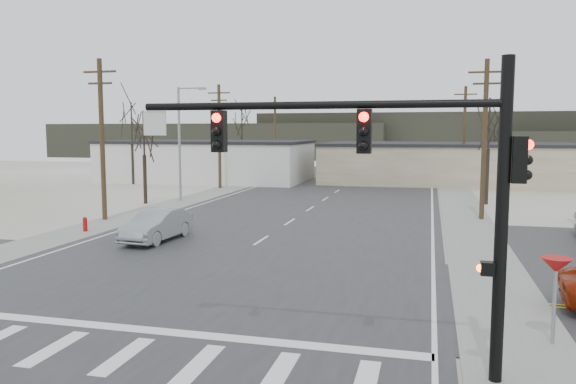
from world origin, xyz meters
name	(u,v)px	position (x,y,z in m)	size (l,w,h in m)	color
ground	(199,282)	(0.00, 0.00, 0.00)	(140.00, 140.00, 0.00)	silver
main_road	(294,220)	(0.00, 15.00, 0.02)	(18.00, 110.00, 0.05)	#28282A
cross_road	(199,281)	(0.00, 0.00, 0.02)	(90.00, 10.00, 0.04)	#28282A
sidewalk_left	(174,204)	(-10.60, 20.00, 0.03)	(3.00, 90.00, 0.06)	gray
sidewalk_right	(465,214)	(10.60, 20.00, 0.03)	(3.00, 90.00, 0.06)	gray
traffic_signal_mast	(413,173)	(7.89, -6.20, 4.67)	(8.95, 0.43, 7.20)	black
fire_hydrant	(85,224)	(-10.20, 8.00, 0.45)	(0.24, 0.24, 0.87)	#A50C0C
yield_sign	(556,268)	(11.50, -3.50, 2.07)	(0.80, 0.80, 2.35)	gray
building_left_far	(208,161)	(-16.00, 40.00, 2.26)	(22.30, 12.30, 4.50)	silver
building_right_far	(447,163)	(10.00, 44.00, 2.15)	(26.30, 14.30, 4.30)	beige
upole_left_b	(102,137)	(-11.50, 12.00, 5.22)	(2.20, 0.30, 10.00)	#4A3522
upole_left_c	(219,135)	(-11.50, 32.00, 5.22)	(2.20, 0.30, 10.00)	#4A3522
upole_left_d	(275,134)	(-11.50, 52.00, 5.22)	(2.20, 0.30, 10.00)	#4A3522
upole_right_a	(484,137)	(11.50, 18.00, 5.22)	(2.20, 0.30, 10.00)	#4A3522
upole_right_b	(464,135)	(11.50, 40.00, 5.22)	(2.20, 0.30, 10.00)	#4A3522
streetlight_main	(182,137)	(-10.80, 22.00, 5.09)	(2.40, 0.25, 9.00)	gray
tree_left_near	(144,136)	(-13.00, 20.00, 5.23)	(3.30, 3.30, 7.35)	#2E261C
tree_right_mid	(489,126)	(12.50, 26.00, 5.93)	(3.74, 3.74, 8.33)	#2E261C
tree_left_far	(242,125)	(-14.00, 46.00, 6.28)	(3.96, 3.96, 8.82)	#2E261C
tree_right_far	(489,131)	(15.00, 52.00, 5.58)	(3.52, 3.52, 7.84)	#2E261C
tree_left_mid	(132,124)	(-22.00, 34.00, 6.28)	(3.96, 3.96, 8.82)	#2E261C
hill_left	(218,141)	(-35.00, 92.00, 3.50)	(70.00, 18.00, 7.00)	#333026
hill_center	(466,136)	(15.00, 96.00, 4.50)	(80.00, 18.00, 9.00)	#333026
sedan_crossing	(157,225)	(-5.13, 6.67, 0.84)	(1.68, 4.81, 1.58)	gray
car_far_a	(390,169)	(3.48, 51.95, 0.80)	(2.13, 5.23, 1.52)	black
car_far_b	(359,167)	(-1.12, 56.90, 0.70)	(1.55, 3.85, 1.31)	black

